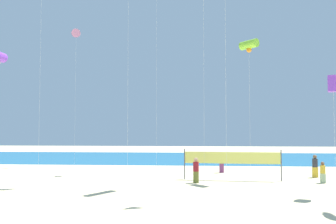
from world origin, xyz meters
name	(u,v)px	position (x,y,z in m)	size (l,w,h in m)	color
ground_plane	(197,209)	(0.00, 0.00, 0.00)	(120.00, 120.00, 0.00)	beige
ocean_band	(193,158)	(0.00, 29.59, 0.00)	(120.00, 20.00, 0.01)	#1E6B99
beachgoer_mustard_shirt	(323,172)	(9.39, 8.59, 0.84)	(0.36, 0.36, 1.57)	#99B28C
beachgoer_charcoal_shirt	(315,165)	(9.89, 11.54, 0.99)	(0.42, 0.42, 1.85)	gold
beachgoer_olive_shirt	(222,162)	(2.50, 14.09, 0.96)	(0.41, 0.41, 1.79)	#7A3872
beachgoer_maroon_shirt	(196,169)	(0.08, 8.10, 0.99)	(0.42, 0.42, 1.85)	olive
volleyball_net	(232,159)	(2.90, 9.57, 1.63)	(7.45, 0.68, 2.40)	#4C4C51
kite_violet_box	(333,84)	(8.43, 4.08, 6.75)	(0.80, 0.80, 7.25)	silver
kite_lime_tube	(249,45)	(4.35, 9.77, 10.63)	(1.51, 1.57, 11.02)	silver
kite_pink_delta	(76,34)	(-13.22, 19.83, 14.73)	(1.07, 0.61, 15.27)	silver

